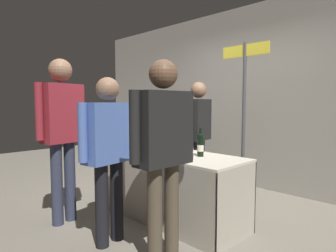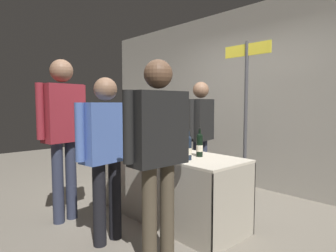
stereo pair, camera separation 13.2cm
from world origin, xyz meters
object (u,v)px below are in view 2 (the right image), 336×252
at_px(featured_wine_bottle, 127,137).
at_px(vendor_presenter, 200,129).
at_px(tasting_table, 168,173).
at_px(wine_glass_near_vendor, 136,141).
at_px(display_bottle_0, 188,147).
at_px(taster_foreground_right, 106,145).
at_px(booth_signpost, 246,106).

height_order(featured_wine_bottle, vendor_presenter, vendor_presenter).
distance_m(tasting_table, wine_glass_near_vendor, 0.56).
distance_m(featured_wine_bottle, display_bottle_0, 1.05).
xyz_separation_m(tasting_table, vendor_presenter, (-0.24, 0.83, 0.44)).
bearing_deg(display_bottle_0, taster_foreground_right, -120.73).
height_order(tasting_table, taster_foreground_right, taster_foreground_right).
xyz_separation_m(tasting_table, display_bottle_0, (0.46, -0.15, 0.36)).
bearing_deg(tasting_table, wine_glass_near_vendor, -163.78).
bearing_deg(booth_signpost, taster_foreground_right, -102.14).
relative_size(featured_wine_bottle, booth_signpost, 0.16).
xyz_separation_m(featured_wine_bottle, wine_glass_near_vendor, (0.16, 0.03, -0.04)).
distance_m(display_bottle_0, taster_foreground_right, 0.79).
bearing_deg(taster_foreground_right, booth_signpost, -20.87).
relative_size(tasting_table, taster_foreground_right, 1.18).
distance_m(display_bottle_0, booth_signpost, 1.12).
xyz_separation_m(display_bottle_0, wine_glass_near_vendor, (-0.89, 0.02, -0.03)).
bearing_deg(vendor_presenter, tasting_table, 4.34).
bearing_deg(wine_glass_near_vendor, featured_wine_bottle, -169.89).
relative_size(vendor_presenter, booth_signpost, 0.78).
bearing_deg(taster_foreground_right, featured_wine_bottle, 35.35).
distance_m(display_bottle_0, vendor_presenter, 1.20).
xyz_separation_m(display_bottle_0, vendor_presenter, (-0.70, 0.98, 0.08)).
distance_m(taster_foreground_right, booth_signpost, 1.80).
bearing_deg(tasting_table, booth_signpost, 64.75).
relative_size(display_bottle_0, wine_glass_near_vendor, 2.16).
height_order(tasting_table, wine_glass_near_vendor, wine_glass_near_vendor).
distance_m(featured_wine_bottle, vendor_presenter, 1.05).
relative_size(display_bottle_0, vendor_presenter, 0.19).
bearing_deg(featured_wine_bottle, wine_glass_near_vendor, 10.11).
bearing_deg(tasting_table, vendor_presenter, 106.20).
height_order(display_bottle_0, booth_signpost, booth_signpost).
xyz_separation_m(tasting_table, booth_signpost, (0.43, 0.90, 0.75)).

